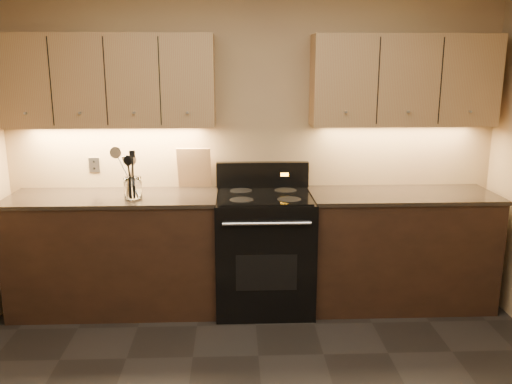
# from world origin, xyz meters

# --- Properties ---
(wall_back) EXTENTS (4.00, 0.04, 2.60)m
(wall_back) POSITION_xyz_m (0.00, 2.00, 1.30)
(wall_back) COLOR tan
(wall_back) RESTS_ON ground
(counter_left) EXTENTS (1.62, 0.62, 0.93)m
(counter_left) POSITION_xyz_m (-1.10, 1.70, 0.47)
(counter_left) COLOR black
(counter_left) RESTS_ON ground
(counter_right) EXTENTS (1.46, 0.62, 0.93)m
(counter_right) POSITION_xyz_m (1.18, 1.70, 0.47)
(counter_right) COLOR black
(counter_right) RESTS_ON ground
(stove) EXTENTS (0.76, 0.68, 1.14)m
(stove) POSITION_xyz_m (0.08, 1.68, 0.48)
(stove) COLOR black
(stove) RESTS_ON ground
(upper_cab_left) EXTENTS (1.60, 0.30, 0.70)m
(upper_cab_left) POSITION_xyz_m (-1.10, 1.85, 1.80)
(upper_cab_left) COLOR #A58952
(upper_cab_left) RESTS_ON wall_back
(upper_cab_right) EXTENTS (1.44, 0.30, 0.70)m
(upper_cab_right) POSITION_xyz_m (1.18, 1.85, 1.80)
(upper_cab_right) COLOR #A58952
(upper_cab_right) RESTS_ON wall_back
(outlet_plate) EXTENTS (0.08, 0.01, 0.12)m
(outlet_plate) POSITION_xyz_m (-1.30, 1.99, 1.12)
(outlet_plate) COLOR #B2B5BA
(outlet_plate) RESTS_ON wall_back
(utensil_crock) EXTENTS (0.14, 0.14, 0.17)m
(utensil_crock) POSITION_xyz_m (-0.92, 1.60, 1.01)
(utensil_crock) COLOR white
(utensil_crock) RESTS_ON counter_left
(cutting_board) EXTENTS (0.28, 0.12, 0.34)m
(cutting_board) POSITION_xyz_m (-0.48, 1.95, 1.10)
(cutting_board) COLOR tan
(cutting_board) RESTS_ON counter_left
(wooden_spoon) EXTENTS (0.10, 0.14, 0.32)m
(wooden_spoon) POSITION_xyz_m (-0.95, 1.60, 1.10)
(wooden_spoon) COLOR tan
(wooden_spoon) RESTS_ON utensil_crock
(black_spoon) EXTENTS (0.07, 0.17, 0.34)m
(black_spoon) POSITION_xyz_m (-0.94, 1.62, 1.12)
(black_spoon) COLOR black
(black_spoon) RESTS_ON utensil_crock
(black_turner) EXTENTS (0.10, 0.13, 0.37)m
(black_turner) POSITION_xyz_m (-0.91, 1.59, 1.13)
(black_turner) COLOR black
(black_turner) RESTS_ON utensil_crock
(steel_spatula) EXTENTS (0.16, 0.15, 0.36)m
(steel_spatula) POSITION_xyz_m (-0.90, 1.62, 1.11)
(steel_spatula) COLOR silver
(steel_spatula) RESTS_ON utensil_crock
(steel_skimmer) EXTENTS (0.27, 0.17, 0.40)m
(steel_skimmer) POSITION_xyz_m (-0.88, 1.60, 1.14)
(steel_skimmer) COLOR silver
(steel_skimmer) RESTS_ON utensil_crock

